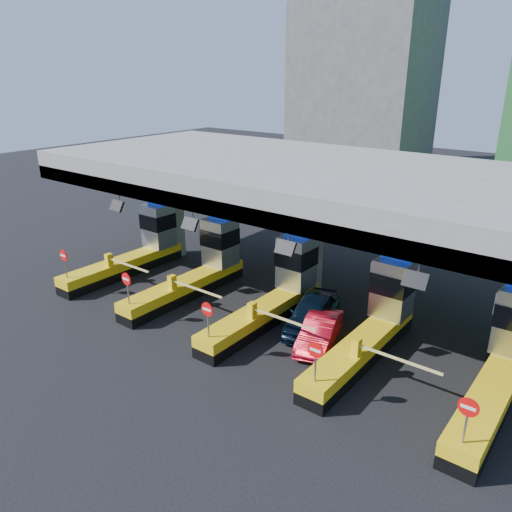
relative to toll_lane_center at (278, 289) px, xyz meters
The scene contains 10 objects.
ground 1.42m from the toll_lane_center, 90.42° to the right, with size 120.00×120.00×0.00m, color black.
toll_canopy 5.40m from the toll_lane_center, 90.02° to the left, with size 28.00×12.09×7.00m.
toll_lane_far_left 10.00m from the toll_lane_center, behind, with size 4.43×8.00×4.16m.
toll_lane_left 5.00m from the toll_lane_center, behind, with size 4.43×8.00×4.16m.
toll_lane_center is the anchor object (origin of this frame).
toll_lane_right 5.00m from the toll_lane_center, ahead, with size 4.43×8.00×4.16m.
toll_lane_far_right 10.00m from the toll_lane_center, ahead, with size 4.43×8.00×4.16m.
bg_building_concrete 39.11m from the toll_lane_center, 111.40° to the left, with size 14.00×10.00×18.00m, color #4C4C49.
van 2.08m from the toll_lane_center, ahead, with size 1.79×4.45×1.52m, color black.
red_car 3.32m from the toll_lane_center, 21.37° to the right, with size 1.31×3.76×1.24m, color #AB0D1C.
Camera 1 is at (12.37, -17.49, 11.16)m, focal length 35.00 mm.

